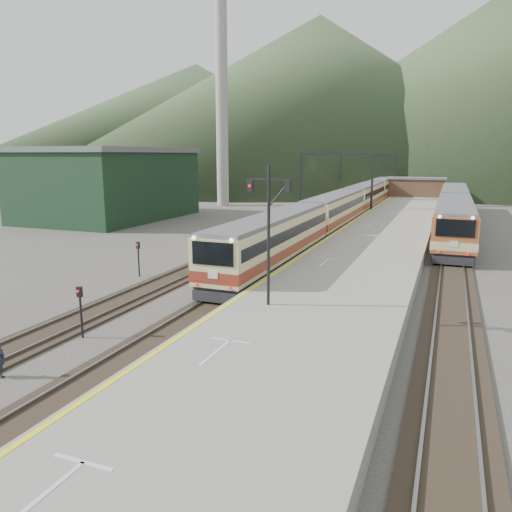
% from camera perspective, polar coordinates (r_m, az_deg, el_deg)
% --- Properties ---
extents(track_main, '(2.60, 200.00, 0.23)m').
position_cam_1_polar(track_main, '(50.54, 8.41, 2.63)').
color(track_main, black).
rests_on(track_main, ground).
extents(track_far, '(2.60, 200.00, 0.23)m').
position_cam_1_polar(track_far, '(51.86, 3.02, 2.97)').
color(track_far, black).
rests_on(track_far, ground).
extents(track_second, '(2.60, 200.00, 0.23)m').
position_cam_1_polar(track_second, '(49.32, 21.54, 1.73)').
color(track_second, black).
rests_on(track_second, ground).
extents(platform, '(8.00, 100.00, 1.00)m').
position_cam_1_polar(platform, '(47.59, 14.47, 2.37)').
color(platform, gray).
rests_on(platform, ground).
extents(gantry_near, '(9.55, 0.25, 8.00)m').
position_cam_1_polar(gantry_near, '(65.25, 9.09, 9.46)').
color(gantry_near, black).
rests_on(gantry_near, ground).
extents(gantry_far, '(9.55, 0.25, 8.00)m').
position_cam_1_polar(gantry_far, '(89.82, 12.55, 9.85)').
color(gantry_far, black).
rests_on(gantry_far, ground).
extents(warehouse, '(14.50, 20.50, 8.60)m').
position_cam_1_polar(warehouse, '(64.09, -16.46, 7.97)').
color(warehouse, black).
rests_on(warehouse, ground).
extents(smokestack, '(1.80, 1.80, 30.00)m').
position_cam_1_polar(smokestack, '(78.39, -3.92, 16.78)').
color(smokestack, '#9E998E').
rests_on(smokestack, ground).
extents(station_shed, '(9.40, 4.40, 3.10)m').
position_cam_1_polar(station_shed, '(87.04, 17.81, 7.55)').
color(station_shed, brown).
rests_on(station_shed, platform).
extents(hill_a, '(180.00, 180.00, 60.00)m').
position_cam_1_polar(hill_a, '(206.37, 7.16, 17.61)').
color(hill_a, '#2C4326').
rests_on(hill_a, ground).
extents(hill_b, '(220.00, 220.00, 75.00)m').
position_cam_1_polar(hill_b, '(241.31, 26.92, 17.40)').
color(hill_b, '#2C4326').
rests_on(hill_b, ground).
extents(hill_d, '(200.00, 200.00, 55.00)m').
position_cam_1_polar(hill_d, '(281.82, -6.75, 15.44)').
color(hill_d, '#2C4326').
rests_on(hill_d, ground).
extents(main_train, '(2.80, 76.87, 3.42)m').
position_cam_1_polar(main_train, '(62.00, 10.98, 5.92)').
color(main_train, '#D3C886').
rests_on(main_train, track_main).
extents(second_train, '(3.09, 42.07, 3.77)m').
position_cam_1_polar(second_train, '(57.67, 21.71, 5.08)').
color(second_train, '#A7542C').
rests_on(second_train, track_second).
extents(signal_mast, '(2.20, 0.35, 6.29)m').
position_cam_1_polar(signal_mast, '(22.19, 1.46, 4.02)').
color(signal_mast, black).
rests_on(signal_mast, platform).
extents(short_signal_a, '(0.24, 0.18, 2.27)m').
position_cam_1_polar(short_signal_a, '(22.62, -19.42, -5.31)').
color(short_signal_a, black).
rests_on(short_signal_a, ground).
extents(short_signal_b, '(0.26, 0.23, 2.27)m').
position_cam_1_polar(short_signal_b, '(37.06, -0.66, 1.73)').
color(short_signal_b, black).
rests_on(short_signal_b, ground).
extents(short_signal_c, '(0.25, 0.21, 2.27)m').
position_cam_1_polar(short_signal_c, '(32.97, -13.29, 0.20)').
color(short_signal_c, black).
rests_on(short_signal_c, ground).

